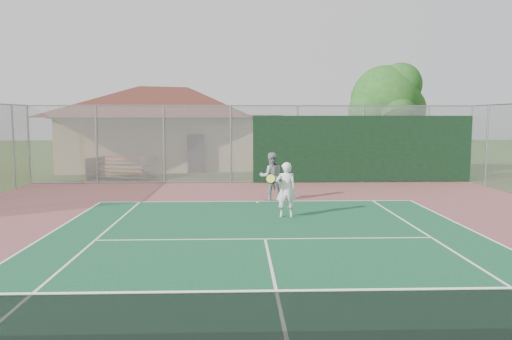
{
  "coord_description": "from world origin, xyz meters",
  "views": [
    {
      "loc": [
        -0.63,
        -5.51,
        2.97
      ],
      "look_at": [
        -0.09,
        10.34,
        1.3
      ],
      "focal_mm": 35.0,
      "sensor_mm": 36.0,
      "label": 1
    }
  ],
  "objects_px": {
    "clubhouse": "(169,119)",
    "bleachers": "(122,167)",
    "tree": "(387,103)",
    "player_grey_back": "(271,177)",
    "player_white_front": "(286,190)"
  },
  "relations": [
    {
      "from": "clubhouse",
      "to": "bleachers",
      "type": "height_order",
      "value": "clubhouse"
    },
    {
      "from": "tree",
      "to": "player_grey_back",
      "type": "relative_size",
      "value": 3.29
    },
    {
      "from": "bleachers",
      "to": "player_white_front",
      "type": "bearing_deg",
      "value": -38.09
    },
    {
      "from": "clubhouse",
      "to": "tree",
      "type": "distance_m",
      "value": 13.17
    },
    {
      "from": "tree",
      "to": "player_grey_back",
      "type": "height_order",
      "value": "tree"
    },
    {
      "from": "player_white_front",
      "to": "player_grey_back",
      "type": "relative_size",
      "value": 0.96
    },
    {
      "from": "bleachers",
      "to": "player_white_front",
      "type": "height_order",
      "value": "player_white_front"
    },
    {
      "from": "bleachers",
      "to": "tree",
      "type": "relative_size",
      "value": 0.56
    },
    {
      "from": "bleachers",
      "to": "player_white_front",
      "type": "xyz_separation_m",
      "value": [
        7.09,
        -9.86,
        0.28
      ]
    },
    {
      "from": "clubhouse",
      "to": "player_grey_back",
      "type": "relative_size",
      "value": 8.3
    },
    {
      "from": "tree",
      "to": "player_grey_back",
      "type": "xyz_separation_m",
      "value": [
        -6.18,
        -6.93,
        -2.84
      ]
    },
    {
      "from": "bleachers",
      "to": "tree",
      "type": "xyz_separation_m",
      "value": [
        13.03,
        0.11,
        3.15
      ]
    },
    {
      "from": "bleachers",
      "to": "player_grey_back",
      "type": "xyz_separation_m",
      "value": [
        6.85,
        -6.82,
        0.31
      ]
    },
    {
      "from": "bleachers",
      "to": "player_white_front",
      "type": "distance_m",
      "value": 12.15
    },
    {
      "from": "tree",
      "to": "player_white_front",
      "type": "distance_m",
      "value": 11.95
    }
  ]
}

